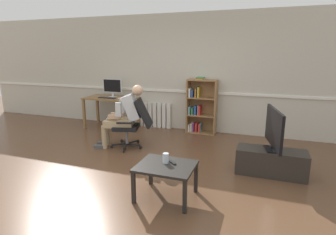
% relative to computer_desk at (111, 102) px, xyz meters
% --- Properties ---
extents(ground_plane, '(18.00, 18.00, 0.00)m').
position_rel_computer_desk_xyz_m(ground_plane, '(1.80, -2.15, -0.65)').
color(ground_plane, brown).
extents(back_wall, '(12.00, 0.13, 2.70)m').
position_rel_computer_desk_xyz_m(back_wall, '(1.80, 0.50, 0.70)').
color(back_wall, beige).
rests_on(back_wall, ground_plane).
extents(computer_desk, '(1.27, 0.66, 0.76)m').
position_rel_computer_desk_xyz_m(computer_desk, '(0.00, 0.00, 0.00)').
color(computer_desk, olive).
rests_on(computer_desk, ground_plane).
extents(imac_monitor, '(0.50, 0.14, 0.44)m').
position_rel_computer_desk_xyz_m(imac_monitor, '(0.01, 0.08, 0.36)').
color(imac_monitor, silver).
rests_on(imac_monitor, computer_desk).
extents(keyboard, '(0.44, 0.12, 0.02)m').
position_rel_computer_desk_xyz_m(keyboard, '(-0.02, -0.14, 0.12)').
color(keyboard, black).
rests_on(keyboard, computer_desk).
extents(computer_mouse, '(0.06, 0.10, 0.03)m').
position_rel_computer_desk_xyz_m(computer_mouse, '(0.33, -0.12, 0.12)').
color(computer_mouse, white).
rests_on(computer_mouse, computer_desk).
extents(bookshelf, '(0.67, 0.29, 1.29)m').
position_rel_computer_desk_xyz_m(bookshelf, '(2.16, 0.29, -0.05)').
color(bookshelf, olive).
rests_on(bookshelf, ground_plane).
extents(radiator, '(0.83, 0.08, 0.61)m').
position_rel_computer_desk_xyz_m(radiator, '(1.00, 0.39, -0.34)').
color(radiator, white).
rests_on(radiator, ground_plane).
extents(office_chair, '(0.82, 0.66, 0.96)m').
position_rel_computer_desk_xyz_m(office_chair, '(1.20, -1.14, -0.13)').
color(office_chair, black).
rests_on(office_chair, ground_plane).
extents(person_seated, '(0.98, 0.55, 1.23)m').
position_rel_computer_desk_xyz_m(person_seated, '(1.01, -1.20, 0.00)').
color(person_seated, tan).
rests_on(person_seated, ground_plane).
extents(tv_stand, '(1.02, 0.40, 0.39)m').
position_rel_computer_desk_xyz_m(tv_stand, '(3.70, -1.54, -0.45)').
color(tv_stand, '#2D2823').
rests_on(tv_stand, ground_plane).
extents(tv_screen, '(0.26, 0.90, 0.62)m').
position_rel_computer_desk_xyz_m(tv_screen, '(3.70, -1.54, 0.07)').
color(tv_screen, black).
rests_on(tv_screen, tv_stand).
extents(coffee_table, '(0.72, 0.59, 0.44)m').
position_rel_computer_desk_xyz_m(coffee_table, '(2.43, -2.72, -0.26)').
color(coffee_table, black).
rests_on(coffee_table, ground_plane).
extents(drinking_glass, '(0.08, 0.08, 0.13)m').
position_rel_computer_desk_xyz_m(drinking_glass, '(2.40, -2.66, -0.14)').
color(drinking_glass, silver).
rests_on(drinking_glass, coffee_table).
extents(spare_remote, '(0.14, 0.13, 0.02)m').
position_rel_computer_desk_xyz_m(spare_remote, '(2.48, -2.64, -0.20)').
color(spare_remote, black).
rests_on(spare_remote, coffee_table).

